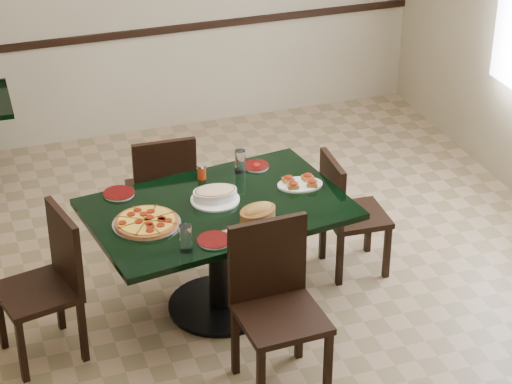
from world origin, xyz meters
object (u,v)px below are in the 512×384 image
object	(u,v)px
main_table	(218,232)
lasagna_casserole	(215,194)
bread_basket	(258,212)
chair_left	(50,277)
chair_far	(163,188)
bruschetta_platter	(300,182)
chair_right	(345,209)
pepperoni_pizza	(147,222)
chair_near	(275,296)

from	to	relation	value
main_table	lasagna_casserole	distance (m)	0.24
main_table	bread_basket	world-z (taller)	bread_basket
chair_left	lasagna_casserole	xyz separation A→B (m)	(1.06, 0.16, 0.28)
chair_far	chair_left	xyz separation A→B (m)	(-0.90, -0.86, 0.01)
chair_left	bread_basket	distance (m)	1.27
chair_left	bruschetta_platter	size ratio (longest dim) A/B	2.91
bread_basket	bruschetta_platter	distance (m)	0.49
chair_right	main_table	bearing A→B (deg)	102.70
main_table	chair_left	xyz separation A→B (m)	(-1.05, -0.09, -0.05)
pepperoni_pizza	chair_right	bearing A→B (deg)	9.39
chair_left	pepperoni_pizza	xyz separation A→B (m)	(0.59, 0.02, 0.25)
chair_near	lasagna_casserole	world-z (taller)	chair_near
main_table	bread_basket	size ratio (longest dim) A/B	5.80
chair_right	lasagna_casserole	world-z (taller)	chair_right
main_table	pepperoni_pizza	xyz separation A→B (m)	(-0.46, -0.07, 0.20)
chair_right	pepperoni_pizza	bearing A→B (deg)	102.40
chair_near	chair_right	size ratio (longest dim) A/B	1.17
chair_left	main_table	bearing A→B (deg)	82.60
bruschetta_platter	chair_far	bearing A→B (deg)	145.20
chair_near	bread_basket	distance (m)	0.59
chair_right	bruschetta_platter	distance (m)	0.48
main_table	bread_basket	distance (m)	0.36
chair_far	pepperoni_pizza	world-z (taller)	chair_far
pepperoni_pizza	bruschetta_platter	xyz separation A→B (m)	(1.03, 0.15, 0.01)
bread_basket	chair_left	bearing A→B (deg)	150.97
chair_far	pepperoni_pizza	distance (m)	0.93
chair_far	chair_near	size ratio (longest dim) A/B	0.92
chair_right	bruschetta_platter	bearing A→B (deg)	105.20
main_table	pepperoni_pizza	size ratio (longest dim) A/B	4.13
chair_far	chair_near	world-z (taller)	chair_near
bread_basket	chair_near	bearing A→B (deg)	-122.14
chair_far	pepperoni_pizza	size ratio (longest dim) A/B	2.24
chair_far	chair_near	xyz separation A→B (m)	(0.26, -1.52, 0.05)
main_table	chair_far	distance (m)	0.79
chair_far	chair_near	bearing A→B (deg)	101.56
chair_right	bread_basket	world-z (taller)	bread_basket
chair_far	bread_basket	distance (m)	1.08
bruschetta_platter	chair_left	bearing A→B (deg)	-165.31
chair_right	chair_left	xyz separation A→B (m)	(-1.98, -0.25, 0.05)
chair_near	pepperoni_pizza	bearing A→B (deg)	127.06
chair_near	lasagna_casserole	distance (m)	0.87
bread_basket	lasagna_casserole	bearing A→B (deg)	98.16
pepperoni_pizza	bread_basket	xyz separation A→B (m)	(0.64, -0.14, 0.02)
chair_right	lasagna_casserole	size ratio (longest dim) A/B	2.80
chair_near	chair_right	xyz separation A→B (m)	(0.83, 0.91, -0.09)
chair_near	bread_basket	size ratio (longest dim) A/B	3.42
chair_far	chair_right	distance (m)	1.25
chair_right	lasagna_casserole	distance (m)	0.98
chair_right	lasagna_casserole	xyz separation A→B (m)	(-0.92, -0.08, 0.33)
pepperoni_pizza	chair_far	bearing A→B (deg)	70.26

